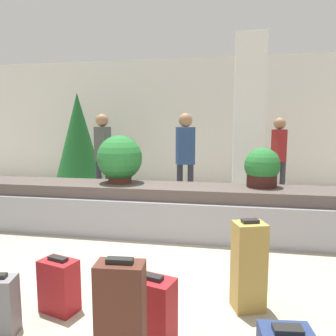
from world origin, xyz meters
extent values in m
plane|color=#9E937F|center=(0.00, 0.00, 0.00)|extent=(18.00, 18.00, 0.00)
cube|color=silver|center=(0.00, 5.36, 1.60)|extent=(18.00, 0.06, 3.20)
cube|color=gray|center=(0.00, 1.77, 0.27)|extent=(7.43, 0.89, 0.53)
cube|color=#4C423D|center=(0.00, 1.77, 0.62)|extent=(7.13, 0.73, 0.17)
cube|color=silver|center=(1.20, 3.54, 1.60)|extent=(0.55, 0.55, 3.20)
cube|color=black|center=(1.18, -1.09, 0.48)|extent=(0.16, 0.10, 0.03)
cube|color=maroon|center=(-0.51, -0.42, 0.22)|extent=(0.35, 0.27, 0.44)
cube|color=black|center=(-0.51, -0.42, 0.46)|extent=(0.18, 0.11, 0.03)
cube|color=maroon|center=(0.32, -0.64, 0.23)|extent=(0.40, 0.29, 0.47)
cube|color=black|center=(0.32, -0.64, 0.48)|extent=(0.21, 0.12, 0.03)
cube|color=#472319|center=(0.25, -1.07, 0.38)|extent=(0.30, 0.19, 0.76)
cube|color=black|center=(0.25, -1.07, 0.77)|extent=(0.16, 0.07, 0.03)
cube|color=#A3843D|center=(1.04, -0.09, 0.38)|extent=(0.31, 0.28, 0.75)
cube|color=black|center=(1.04, -0.09, 0.77)|extent=(0.15, 0.11, 0.03)
cylinder|color=#4C2319|center=(-0.76, 1.87, 0.80)|extent=(0.35, 0.35, 0.19)
sphere|color=#236B2D|center=(-0.76, 1.87, 1.07)|extent=(0.68, 0.68, 0.68)
cylinder|color=#381914|center=(1.31, 1.91, 0.79)|extent=(0.41, 0.41, 0.17)
sphere|color=#236B2D|center=(1.31, 1.91, 1.00)|extent=(0.49, 0.49, 0.49)
cylinder|color=#282833|center=(1.75, 4.24, 0.41)|extent=(0.11, 0.11, 0.83)
cylinder|color=#282833|center=(1.95, 4.24, 0.41)|extent=(0.11, 0.11, 0.83)
cube|color=maroon|center=(1.85, 4.24, 1.15)|extent=(0.28, 0.36, 0.65)
sphere|color=#936B4C|center=(1.85, 4.24, 1.60)|extent=(0.24, 0.24, 0.24)
cylinder|color=#282833|center=(-1.69, 3.29, 0.43)|extent=(0.11, 0.11, 0.86)
cylinder|color=#282833|center=(-1.49, 3.29, 0.43)|extent=(0.11, 0.11, 0.86)
cube|color=#474C47|center=(-1.59, 3.29, 1.20)|extent=(0.37, 0.32, 0.68)
sphere|color=#936B4C|center=(-1.59, 3.29, 1.66)|extent=(0.25, 0.25, 0.25)
cylinder|color=#282833|center=(-0.03, 3.12, 0.43)|extent=(0.11, 0.11, 0.85)
cylinder|color=#282833|center=(0.17, 3.12, 0.43)|extent=(0.11, 0.11, 0.85)
cube|color=navy|center=(0.07, 3.12, 1.19)|extent=(0.37, 0.29, 0.68)
sphere|color=#936B4C|center=(0.07, 3.12, 1.66)|extent=(0.25, 0.25, 0.25)
cylinder|color=#4C331E|center=(-2.55, 4.22, 0.09)|extent=(0.16, 0.16, 0.18)
cone|color=#195623|center=(-2.55, 4.22, 1.24)|extent=(1.13, 1.13, 2.12)
camera|label=1|loc=(0.86, -2.79, 1.54)|focal=35.00mm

